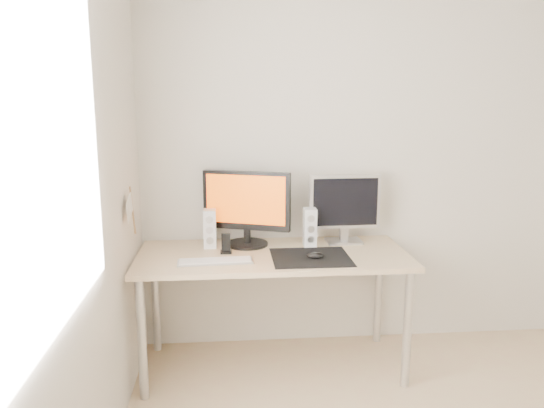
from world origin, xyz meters
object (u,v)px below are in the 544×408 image
mouse (315,256)px  keyboard (215,261)px  main_monitor (246,206)px  speaker_left (210,229)px  desk (273,266)px  phone_dock (226,247)px  speaker_right (310,227)px  second_monitor (345,205)px

mouse → keyboard: bearing=-178.3°
main_monitor → speaker_left: 0.26m
desk → phone_dock: (-0.28, 0.03, 0.11)m
mouse → keyboard: (-0.57, -0.02, -0.01)m
desk → main_monitor: bearing=129.4°
speaker_right → speaker_left: bearing=177.7°
speaker_right → phone_dock: speaker_right is taller
speaker_left → speaker_right: bearing=-2.3°
speaker_right → phone_dock: 0.53m
mouse → speaker_right: bearing=87.8°
second_monitor → phone_dock: second_monitor is taller
main_monitor → keyboard: bearing=-119.8°
speaker_right → main_monitor: bearing=173.0°
mouse → keyboard: mouse is taller
mouse → speaker_left: bearing=154.2°
speaker_right → desk: bearing=-151.2°
speaker_left → second_monitor: bearing=3.0°
mouse → main_monitor: main_monitor is taller
speaker_left → phone_dock: bearing=-53.4°
desk → main_monitor: main_monitor is taller
mouse → speaker_right: 0.29m
second_monitor → speaker_right: size_ratio=1.89×
mouse → speaker_left: speaker_left is taller
main_monitor → keyboard: size_ratio=1.25×
desk → second_monitor: second_monitor is taller
main_monitor → speaker_left: main_monitor is taller
second_monitor → desk: bearing=-156.8°
phone_dock → speaker_left: bearing=126.6°
main_monitor → second_monitor: bearing=2.0°
speaker_left → speaker_right: 0.62m
desk → speaker_right: (0.24, 0.13, 0.20)m
keyboard → phone_dock: size_ratio=3.58×
mouse → phone_dock: size_ratio=0.82×
keyboard → desk: bearing=24.2°
desk → speaker_right: size_ratio=6.70×
desk → mouse: bearing=-30.4°
phone_dock → second_monitor: bearing=13.2°
mouse → desk: size_ratio=0.06×
speaker_right → keyboard: size_ratio=0.56×
speaker_left → keyboard: size_ratio=0.56×
desk → phone_dock: phone_dock is taller
mouse → keyboard: 0.57m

